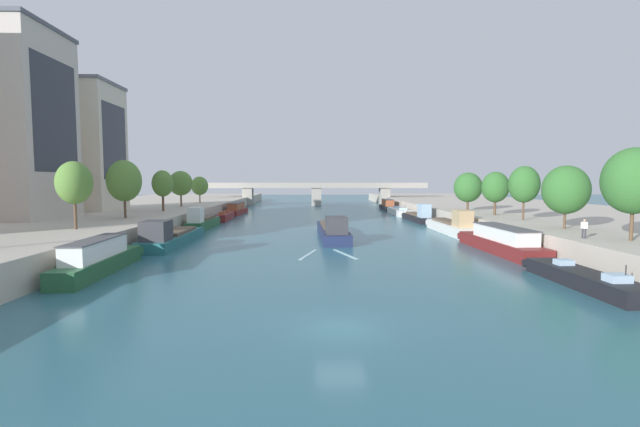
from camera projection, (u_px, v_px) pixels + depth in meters
name	position (u px, v px, depth m)	size (l,w,h in m)	color
ground_plane	(340.00, 328.00, 21.82)	(400.00, 400.00, 0.00)	#2D6070
quay_left	(102.00, 216.00, 75.82)	(36.00, 170.00, 2.44)	#B7AD9E
quay_right	(534.00, 215.00, 77.30)	(36.00, 170.00, 2.44)	#B7AD9E
barge_midriver	(333.00, 230.00, 55.87)	(3.73, 18.81, 3.14)	#1E284C
wake_behind_barge	(327.00, 254.00, 43.45)	(5.60, 5.96, 0.03)	#A0CCD6
moored_boat_left_upstream	(99.00, 259.00, 34.49)	(2.65, 13.42, 2.81)	#235633
moored_boat_left_lone	(170.00, 237.00, 49.86)	(3.62, 16.75, 3.17)	#23666B
moored_boat_left_gap_after	(202.00, 222.00, 66.46)	(2.49, 13.40, 3.49)	#235633
moored_boat_left_far	(225.00, 216.00, 80.77)	(2.09, 10.98, 2.35)	maroon
moored_boat_left_second	(237.00, 209.00, 94.40)	(2.80, 14.28, 2.55)	maroon
moored_boat_right_lone	(582.00, 278.00, 30.34)	(2.70, 11.98, 2.18)	black
moored_boat_right_far	(501.00, 241.00, 44.71)	(3.44, 15.77, 2.72)	maroon
moored_boat_right_second	(451.00, 226.00, 60.54)	(2.67, 15.54, 3.50)	silver
moored_boat_right_near	(418.00, 216.00, 78.04)	(2.74, 13.83, 3.30)	black
moored_boat_right_upstream	(399.00, 211.00, 94.09)	(3.29, 15.50, 2.31)	silver
moored_boat_right_downstream	(387.00, 205.00, 108.40)	(2.75, 12.82, 2.66)	black
tree_left_third	(74.00, 183.00, 43.55)	(3.42, 3.42, 6.77)	brown
tree_left_by_lamp	(124.00, 181.00, 56.39)	(4.31, 4.31, 7.47)	brown
tree_left_far	(163.00, 184.00, 69.38)	(3.28, 3.28, 6.45)	brown
tree_left_past_mid	(181.00, 183.00, 81.53)	(4.30, 4.30, 6.59)	brown
tree_left_nearest	(200.00, 186.00, 95.34)	(3.63, 3.63, 5.67)	brown
tree_right_far	(634.00, 181.00, 35.19)	(4.71, 4.71, 7.52)	brown
tree_right_midway	(566.00, 190.00, 43.94)	(4.46, 4.46, 6.36)	brown
tree_right_distant	(524.00, 184.00, 53.59)	(3.65, 3.65, 6.62)	brown
tree_right_third	(495.00, 187.00, 61.17)	(3.72, 3.72, 6.06)	brown
tree_right_second	(468.00, 187.00, 70.67)	(4.45, 4.45, 6.12)	brown
building_left_far_end	(13.00, 123.00, 55.52)	(11.20, 12.27, 24.13)	#BCB2A8
building_left_middle	(77.00, 147.00, 70.84)	(12.45, 10.60, 20.54)	beige
bridge_far	(316.00, 191.00, 126.58)	(63.47, 4.40, 6.56)	#9E998E
person_on_quay	(584.00, 227.00, 36.90)	(0.47, 0.34, 1.63)	#2D2D38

